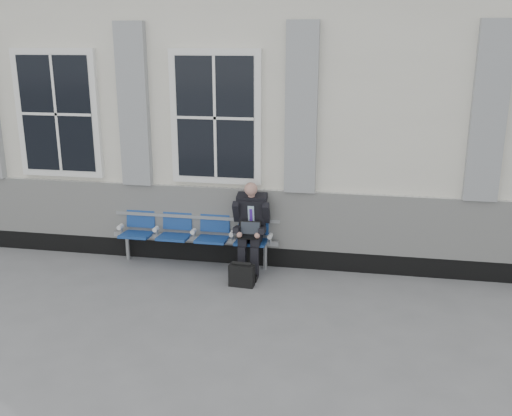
# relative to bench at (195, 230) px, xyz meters

# --- Properties ---
(ground) EXTENTS (70.00, 70.00, 0.00)m
(ground) POSITION_rel_bench_xyz_m (-0.02, -1.32, -0.55)
(ground) COLOR slate
(ground) RESTS_ON ground
(station_building) EXTENTS (14.40, 4.40, 4.49)m
(station_building) POSITION_rel_bench_xyz_m (-0.04, 2.15, 1.67)
(station_building) COLOR silver
(station_building) RESTS_ON ground
(bench) EXTENTS (2.60, 0.47, 0.91)m
(bench) POSITION_rel_bench_xyz_m (0.00, 0.00, 0.00)
(bench) COLOR #9EA0A3
(bench) RESTS_ON ground
(businessman) EXTENTS (0.54, 0.73, 1.37)m
(businessman) POSITION_rel_bench_xyz_m (0.90, -0.13, 0.19)
(businessman) COLOR black
(businessman) RESTS_ON ground
(briefcase) EXTENTS (0.36, 0.17, 0.36)m
(briefcase) POSITION_rel_bench_xyz_m (0.88, -0.70, -0.38)
(briefcase) COLOR black
(briefcase) RESTS_ON ground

